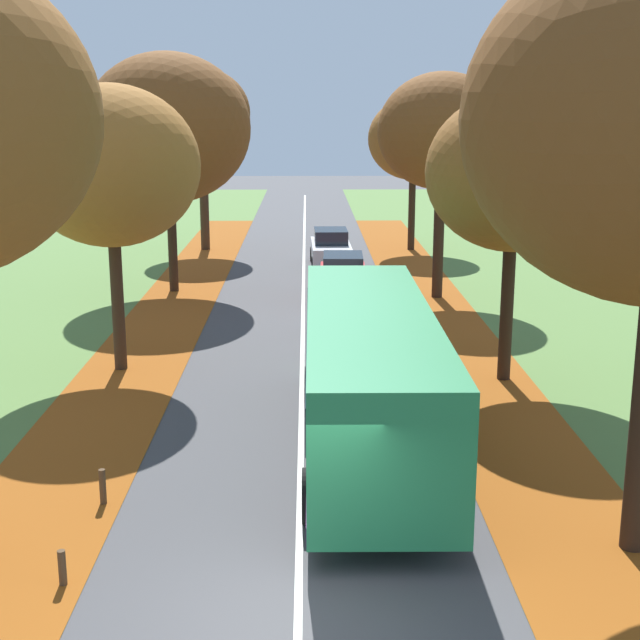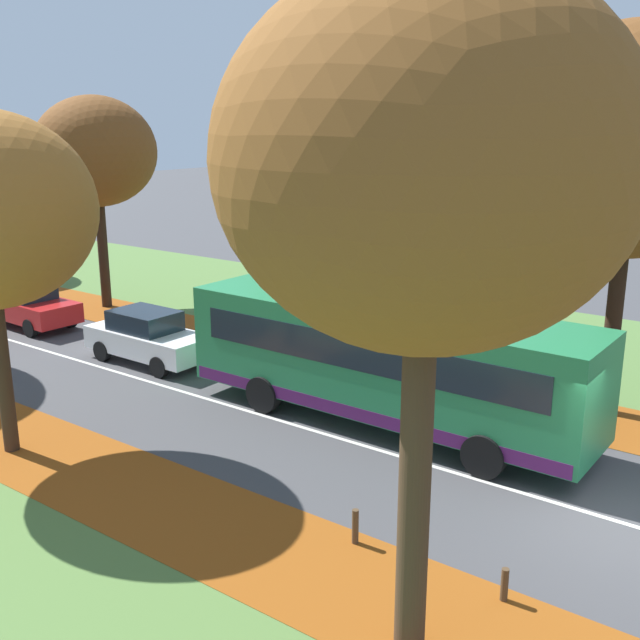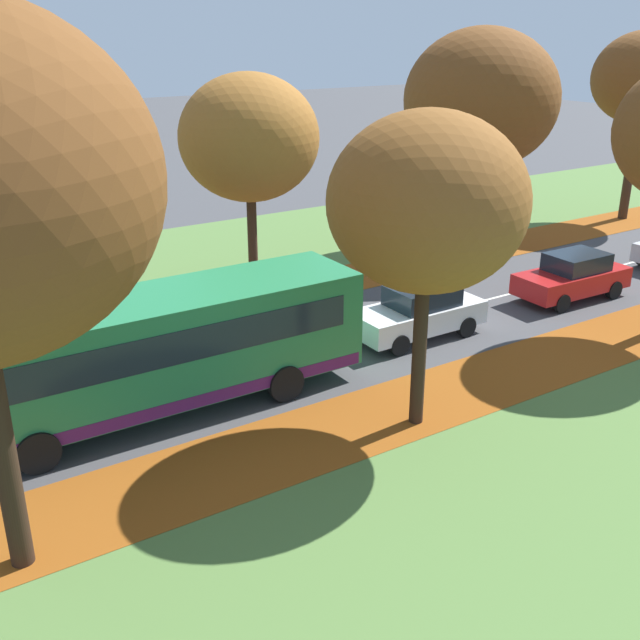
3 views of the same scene
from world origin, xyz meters
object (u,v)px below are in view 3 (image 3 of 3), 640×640
(bus, at_px, (156,347))
(car_red_following, at_px, (573,276))
(tree_right_near, at_px, (427,203))
(bollard_third, at_px, (13,352))
(tree_left_near, at_px, (249,138))
(tree_left_mid, at_px, (481,100))
(car_white_lead, at_px, (418,312))

(bus, xyz_separation_m, car_red_following, (0.08, 15.09, -0.89))
(bus, height_order, car_red_following, bus)
(tree_right_near, distance_m, bollard_third, 12.55)
(tree_left_near, distance_m, bus, 9.50)
(bollard_third, distance_m, car_red_following, 18.24)
(tree_left_near, distance_m, tree_left_mid, 10.46)
(tree_left_mid, relative_size, car_red_following, 2.10)
(tree_left_mid, bearing_deg, bollard_third, -85.61)
(car_red_following, bearing_deg, bollard_third, -105.94)
(tree_left_near, relative_size, bus, 0.73)
(tree_left_near, bearing_deg, tree_left_mid, 90.33)
(tree_left_near, bearing_deg, bus, -43.61)
(tree_left_mid, height_order, bollard_third, tree_left_mid)
(car_white_lead, bearing_deg, tree_left_near, -159.10)
(tree_left_mid, distance_m, bollard_third, 19.83)
(tree_left_near, distance_m, tree_right_near, 10.27)
(tree_left_mid, xyz_separation_m, bus, (6.39, -16.46, -4.45))
(tree_left_near, relative_size, car_white_lead, 1.79)
(bus, bearing_deg, bollard_third, -153.67)
(car_red_following, bearing_deg, car_white_lead, -92.08)
(tree_right_near, relative_size, bollard_third, 11.09)
(tree_left_near, xyz_separation_m, tree_right_near, (10.21, -1.08, -0.10))
(tree_left_mid, height_order, bus, tree_left_mid)
(tree_right_near, distance_m, bus, 7.27)
(bollard_third, xyz_separation_m, car_white_lead, (4.76, 10.82, 0.48))
(tree_right_near, bearing_deg, tree_left_near, 173.95)
(tree_left_mid, height_order, car_red_following, tree_left_mid)
(tree_left_mid, bearing_deg, bus, -68.80)
(tree_left_mid, bearing_deg, tree_right_near, -48.28)
(tree_left_mid, bearing_deg, car_red_following, -11.97)
(tree_left_near, xyz_separation_m, bus, (6.32, -6.02, -3.74))
(tree_left_near, bearing_deg, car_white_lead, 20.90)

